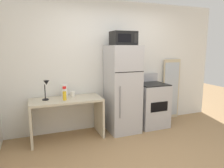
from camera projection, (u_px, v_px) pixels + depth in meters
The scene contains 11 objects.
ground_plane at pixel (154, 163), 3.02m from camera, with size 12.00×12.00×0.00m, color #9E7A51.
wall_back_white at pixel (112, 65), 4.35m from camera, with size 5.00×0.10×2.60m, color white.
desk at pixel (67, 110), 3.79m from camera, with size 1.28×0.58×0.75m.
desk_lamp at pixel (46, 87), 3.62m from camera, with size 0.14×0.12×0.35m.
paper_towel_roll at pixel (64, 91), 3.86m from camera, with size 0.11×0.11×0.24m, color white.
spray_bottle at pixel (65, 95), 3.63m from camera, with size 0.06×0.06×0.25m.
coffee_mug at pixel (73, 94), 3.92m from camera, with size 0.08×0.08×0.10m, color white.
refrigerator at pixel (122, 89), 4.10m from camera, with size 0.59×0.66×1.71m.
microwave at pixel (123, 38), 3.91m from camera, with size 0.46×0.35×0.26m.
oven_range at pixel (151, 104), 4.43m from camera, with size 0.62×0.61×1.10m.
leaning_mirror at pixel (171, 89), 4.87m from camera, with size 0.44×0.03×1.40m.
Camera 1 is at (-1.57, -2.36, 1.67)m, focal length 33.18 mm.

